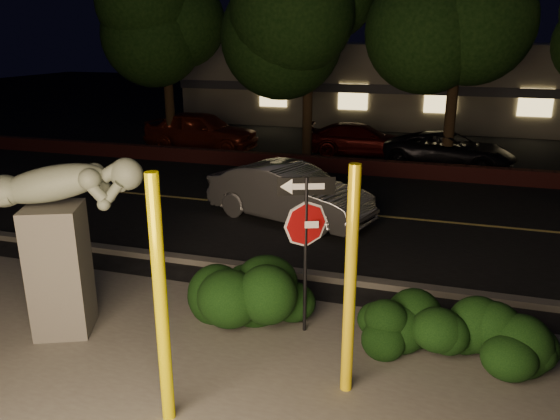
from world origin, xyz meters
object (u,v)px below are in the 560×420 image
object	(u,v)px
silver_sedan	(289,193)
parked_car_red	(201,131)
signpost	(306,225)
sculpture	(58,229)
parked_car_dark	(449,150)
yellow_pole_right	(350,284)
yellow_pole_left	(161,304)
parked_car_darkred	(360,139)

from	to	relation	value
silver_sedan	parked_car_red	world-z (taller)	parked_car_red
silver_sedan	signpost	bearing A→B (deg)	-143.12
sculpture	parked_car_dark	xyz separation A→B (m)	(5.41, 13.21, -1.06)
yellow_pole_right	parked_car_red	distance (m)	16.16
sculpture	parked_car_dark	world-z (taller)	sculpture
yellow_pole_left	yellow_pole_right	size ratio (longest dim) A/B	1.01
silver_sedan	parked_car_dark	world-z (taller)	silver_sedan
yellow_pole_left	parked_car_darkred	size ratio (longest dim) A/B	0.73
yellow_pole_left	parked_car_darkred	bearing A→B (deg)	91.12
yellow_pole_right	parked_car_dark	distance (m)	13.50
yellow_pole_left	parked_car_red	xyz separation A→B (m)	(-6.53, 14.93, -0.74)
yellow_pole_left	silver_sedan	world-z (taller)	yellow_pole_left
signpost	yellow_pole_right	bearing A→B (deg)	-75.56
yellow_pole_left	yellow_pole_right	bearing A→B (deg)	31.54
parked_car_red	yellow_pole_left	bearing A→B (deg)	-154.80
yellow_pole_right	sculpture	distance (m)	4.37
yellow_pole_right	signpost	world-z (taller)	yellow_pole_right
yellow_pole_right	parked_car_dark	xyz separation A→B (m)	(1.06, 13.43, -0.89)
yellow_pole_right	parked_car_darkred	world-z (taller)	yellow_pole_right
yellow_pole_left	silver_sedan	distance (m)	7.60
yellow_pole_right	parked_car_dark	bearing A→B (deg)	85.50
parked_car_darkred	parked_car_red	bearing A→B (deg)	89.80
yellow_pole_right	parked_car_red	xyz separation A→B (m)	(-8.44, 13.76, -0.72)
yellow_pole_right	signpost	xyz separation A→B (m)	(-0.89, 1.25, 0.25)
signpost	parked_car_dark	world-z (taller)	signpost
silver_sedan	parked_car_dark	distance (m)	7.98
sculpture	parked_car_red	size ratio (longest dim) A/B	0.60
sculpture	parked_car_red	bearing A→B (deg)	83.48
parked_car_red	parked_car_dark	world-z (taller)	parked_car_red
sculpture	parked_car_darkred	distance (m)	14.58
parked_car_darkred	silver_sedan	bearing A→B (deg)	169.42
parked_car_dark	sculpture	bearing A→B (deg)	167.57
parked_car_red	parked_car_dark	distance (m)	9.50
signpost	parked_car_darkred	xyz separation A→B (m)	(-1.33, 13.34, -1.14)
parked_car_red	silver_sedan	bearing A→B (deg)	-140.25
signpost	parked_car_red	bearing A→B (deg)	100.36
signpost	parked_car_dark	distance (m)	12.38
yellow_pole_left	silver_sedan	bearing A→B (deg)	95.33
yellow_pole_right	silver_sedan	size ratio (longest dim) A/B	0.71
yellow_pole_left	silver_sedan	size ratio (longest dim) A/B	0.72
silver_sedan	parked_car_red	size ratio (longest dim) A/B	0.92
silver_sedan	parked_car_dark	xyz separation A→B (m)	(3.67, 7.08, -0.09)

